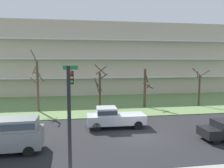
% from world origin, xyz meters
% --- Properties ---
extents(ground, '(160.00, 160.00, 0.00)m').
position_xyz_m(ground, '(0.00, 0.00, 0.00)').
color(ground, '#232326').
extents(grass_lawn_strip, '(80.00, 16.00, 0.08)m').
position_xyz_m(grass_lawn_strip, '(0.00, 14.00, 0.04)').
color(grass_lawn_strip, '#66844C').
rests_on(grass_lawn_strip, ground).
extents(apartment_building, '(49.28, 13.41, 13.41)m').
position_xyz_m(apartment_building, '(0.00, 28.23, 6.70)').
color(apartment_building, beige).
rests_on(apartment_building, ground).
extents(tree_far_left, '(1.71, 1.46, 7.60)m').
position_xyz_m(tree_far_left, '(-9.98, 10.26, 3.52)').
color(tree_far_left, brown).
rests_on(tree_far_left, ground).
extents(tree_left, '(1.78, 1.82, 5.87)m').
position_xyz_m(tree_left, '(-2.36, 10.16, 2.88)').
color(tree_left, '#423023').
rests_on(tree_left, ground).
extents(tree_center, '(1.56, 1.52, 5.21)m').
position_xyz_m(tree_center, '(3.81, 10.80, 2.69)').
color(tree_center, '#4C3828').
rests_on(tree_center, ground).
extents(tree_right, '(2.25, 2.22, 5.35)m').
position_xyz_m(tree_right, '(11.45, 10.41, 2.59)').
color(tree_right, '#423023').
rests_on(tree_right, ground).
extents(van_gray_center_left, '(5.27, 2.19, 2.36)m').
position_xyz_m(van_gray_center_left, '(-10.15, -2.00, 1.40)').
color(van_gray_center_left, slate).
rests_on(van_gray_center_left, ground).
extents(pickup_silver_center_right, '(5.44, 2.11, 1.95)m').
position_xyz_m(pickup_silver_center_right, '(-1.85, 2.50, 1.02)').
color(pickup_silver_center_right, '#B7BABF').
rests_on(pickup_silver_center_right, ground).
extents(traffic_signal_mast, '(0.90, 5.25, 5.94)m').
position_xyz_m(traffic_signal_mast, '(-5.50, -4.78, 4.08)').
color(traffic_signal_mast, black).
rests_on(traffic_signal_mast, ground).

